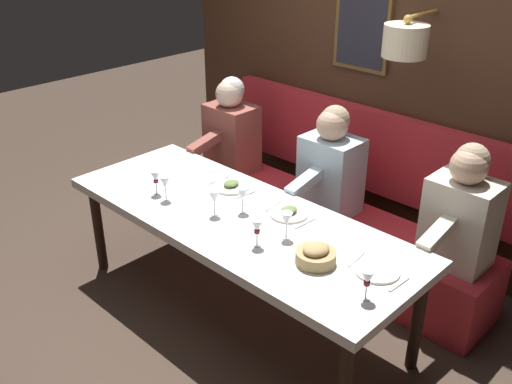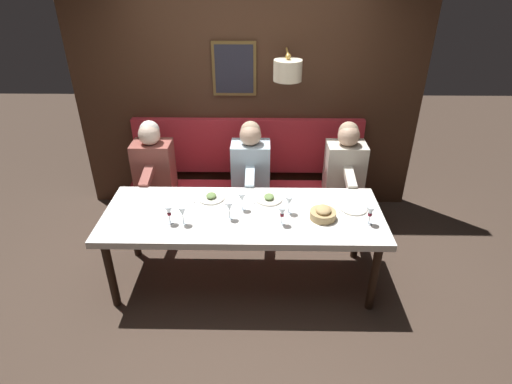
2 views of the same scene
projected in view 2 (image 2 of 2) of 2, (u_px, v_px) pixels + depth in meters
ground_plane at (244, 278)px, 3.94m from camera, size 12.00×12.00×0.00m
dining_table at (243, 219)px, 3.60m from camera, size 0.90×2.41×0.74m
banquette_bench at (247, 209)px, 4.60m from camera, size 0.52×2.61×0.45m
back_wall_panel at (248, 93)px, 4.53m from camera, size 0.59×3.81×2.90m
diner_nearest at (345, 162)px, 4.28m from camera, size 0.60×0.40×0.79m
diner_near at (251, 161)px, 4.30m from camera, size 0.60×0.40×0.79m
diner_middle at (153, 160)px, 4.31m from camera, size 0.60×0.40×0.79m
place_setting_0 at (211, 197)px, 3.77m from camera, size 0.24×0.32×0.05m
place_setting_1 at (269, 198)px, 3.75m from camera, size 0.24×0.32×0.05m
place_setting_2 at (353, 208)px, 3.62m from camera, size 0.24×0.32×0.01m
wine_glass_0 at (242, 198)px, 3.56m from camera, size 0.07×0.07×0.16m
wine_glass_1 at (182, 212)px, 3.36m from camera, size 0.07×0.07×0.16m
wine_glass_2 at (370, 212)px, 3.37m from camera, size 0.07×0.07×0.16m
wine_glass_3 at (289, 201)px, 3.51m from camera, size 0.07×0.07×0.16m
wine_glass_4 at (229, 207)px, 3.43m from camera, size 0.07×0.07×0.16m
wine_glass_5 at (169, 211)px, 3.38m from camera, size 0.07×0.07×0.16m
wine_glass_6 at (282, 212)px, 3.36m from camera, size 0.07×0.07×0.16m
bread_bowl at (323, 214)px, 3.47m from camera, size 0.22×0.22×0.12m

